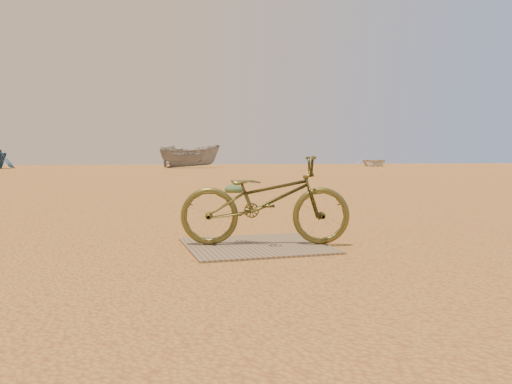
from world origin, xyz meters
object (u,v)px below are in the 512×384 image
object	(u,v)px
boat_far_right	(373,161)
plywood_board	(256,246)
bicycle	(265,200)
boat_mid_right	(190,156)

from	to	relation	value
boat_far_right	plywood_board	bearing A→B (deg)	-96.37
plywood_board	bicycle	xyz separation A→B (m)	(0.10, 0.00, 0.48)
bicycle	boat_mid_right	bearing A→B (deg)	6.87
bicycle	boat_far_right	size ratio (longest dim) A/B	0.35
bicycle	boat_mid_right	world-z (taller)	boat_mid_right
plywood_board	boat_far_right	xyz separation A→B (m)	(25.22, 41.47, 0.51)
bicycle	boat_far_right	world-z (taller)	boat_far_right
plywood_board	boat_mid_right	distance (m)	38.83
boat_mid_right	boat_far_right	bearing A→B (deg)	-78.28
boat_mid_right	boat_far_right	distance (m)	19.96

